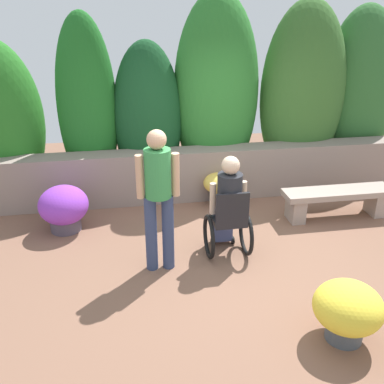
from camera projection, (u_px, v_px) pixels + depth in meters
name	position (u px, v px, depth m)	size (l,w,h in m)	color
ground_plane	(225.00, 258.00, 5.59)	(10.73, 10.73, 0.00)	brown
stone_retaining_wall	(198.00, 174.00, 7.16)	(6.82, 0.41, 0.82)	gray
hedge_backdrop	(210.00, 102.00, 7.30)	(7.47, 1.16, 3.16)	#287222
stone_bench	(338.00, 199.00, 6.54)	(1.64, 0.40, 0.44)	#A08D81
person_in_wheelchair	(228.00, 209.00, 5.47)	(0.53, 0.66, 1.33)	black
person_standing_companion	(158.00, 192.00, 5.01)	(0.49, 0.30, 1.73)	navy
flower_pot_purple_near	(219.00, 186.00, 6.88)	(0.49, 0.49, 0.54)	#4E464B
flower_pot_terracotta_by_wall	(64.00, 208.00, 6.15)	(0.69, 0.69, 0.65)	#4C4453
flower_pot_red_accent	(348.00, 310.00, 4.15)	(0.66, 0.66, 0.60)	#4B525A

